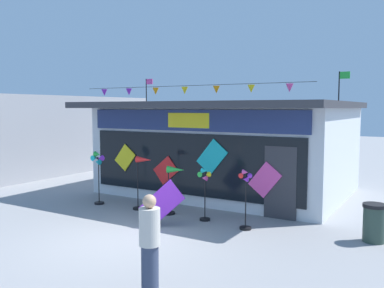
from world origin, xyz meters
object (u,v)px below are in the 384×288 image
kite_shop_building (229,146)px  wind_spinner_left (142,172)px  wind_spinner_far_left (98,167)px  person_near_camera (150,243)px  wind_spinner_center_right (204,188)px  wind_spinner_right (245,195)px  display_kite_on_ground (161,203)px  wind_spinner_center_left (174,181)px  trash_bin (374,223)px

kite_shop_building → wind_spinner_left: size_ratio=5.26×
wind_spinner_far_left → wind_spinner_left: bearing=3.8°
person_near_camera → wind_spinner_center_right: bearing=65.5°
person_near_camera → wind_spinner_far_left: bearing=97.8°
wind_spinner_right → person_near_camera: size_ratio=0.90×
wind_spinner_far_left → display_kite_on_ground: bearing=-18.0°
wind_spinner_right → kite_shop_building: bearing=120.4°
kite_shop_building → wind_spinner_left: (-0.92, -3.98, -0.49)m
wind_spinner_center_left → trash_bin: wind_spinner_center_left is taller
wind_spinner_right → trash_bin: size_ratio=1.73×
wind_spinner_right → person_near_camera: 4.20m
kite_shop_building → trash_bin: bearing=-33.9°
trash_bin → kite_shop_building: bearing=146.1°
kite_shop_building → trash_bin: kite_shop_building is taller
kite_shop_building → wind_spinner_center_left: bearing=-87.4°
display_kite_on_ground → wind_spinner_center_left: bearing=108.3°
wind_spinner_left → trash_bin: wind_spinner_left is taller
kite_shop_building → wind_spinner_right: bearing=-59.6°
kite_shop_building → display_kite_on_ground: bearing=-83.8°
wind_spinner_center_right → display_kite_on_ground: (-0.67, -1.06, -0.29)m
wind_spinner_center_right → display_kite_on_ground: 1.29m
person_near_camera → display_kite_on_ground: (-2.10, 3.32, -0.28)m
wind_spinner_far_left → wind_spinner_right: wind_spinner_far_left is taller
wind_spinner_center_right → wind_spinner_right: wind_spinner_right is taller
kite_shop_building → trash_bin: 6.60m
wind_spinner_center_right → wind_spinner_center_left: bearing=175.4°
wind_spinner_center_left → wind_spinner_right: wind_spinner_right is taller
wind_spinner_center_left → person_near_camera: person_near_camera is taller
wind_spinner_left → wind_spinner_center_left: (1.10, 0.02, -0.18)m
wind_spinner_left → person_near_camera: person_near_camera is taller
wind_spinner_left → display_kite_on_ground: wind_spinner_left is taller
person_near_camera → display_kite_on_ground: person_near_camera is taller
wind_spinner_left → person_near_camera: (3.58, -4.45, -0.26)m
wind_spinner_left → kite_shop_building: bearing=77.0°
wind_spinner_left → wind_spinner_right: bearing=-4.3°
display_kite_on_ground → trash_bin: bearing=17.1°
wind_spinner_center_right → trash_bin: (4.16, 0.43, -0.46)m
wind_spinner_right → person_near_camera: (0.16, -4.19, 0.02)m
display_kite_on_ground → wind_spinner_left: bearing=142.7°
kite_shop_building → wind_spinner_center_right: 4.30m
display_kite_on_ground → wind_spinner_far_left: bearing=162.0°
wind_spinner_left → wind_spinner_right: 3.44m
wind_spinner_far_left → person_near_camera: (5.24, -4.34, -0.29)m
kite_shop_building → wind_spinner_right: (2.49, -4.24, -0.77)m
wind_spinner_center_right → person_near_camera: person_near_camera is taller
wind_spinner_center_left → display_kite_on_ground: (0.38, -1.14, -0.36)m
wind_spinner_center_left → display_kite_on_ground: wind_spinner_center_left is taller
wind_spinner_far_left → wind_spinner_center_right: wind_spinner_far_left is taller
person_near_camera → kite_shop_building: bearing=64.9°
wind_spinner_far_left → person_near_camera: size_ratio=1.00×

